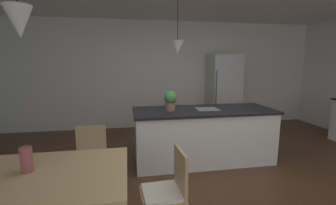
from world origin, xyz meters
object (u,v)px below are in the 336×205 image
chair_far_right (90,159)px  potted_plant_on_island (170,100)px  kitchen_island (203,135)px  dining_table (23,183)px  chair_kitchen_end (167,191)px  vase_on_dining_table (26,160)px  refrigerator (224,91)px

chair_far_right → potted_plant_on_island: 1.52m
kitchen_island → potted_plant_on_island: (-0.57, -0.00, 0.62)m
dining_table → chair_far_right: chair_far_right is taller
chair_kitchen_end → kitchen_island: kitchen_island is taller
chair_kitchen_end → potted_plant_on_island: size_ratio=2.66×
vase_on_dining_table → potted_plant_on_island: bearing=45.2°
chair_far_right → dining_table: bearing=-114.0°
chair_far_right → kitchen_island: bearing=23.3°
dining_table → kitchen_island: kitchen_island is taller
dining_table → chair_far_right: (0.39, 0.88, -0.20)m
refrigerator → chair_far_right: bearing=-137.5°
kitchen_island → chair_kitchen_end: bearing=-119.0°
kitchen_island → refrigerator: size_ratio=1.26×
dining_table → refrigerator: (3.33, 3.58, 0.26)m
vase_on_dining_table → refrigerator: bearing=46.6°
potted_plant_on_island → kitchen_island: bearing=0.0°
chair_far_right → chair_kitchen_end: same height
dining_table → chair_kitchen_end: 1.25m
kitchen_island → vase_on_dining_table: vase_on_dining_table is taller
dining_table → chair_kitchen_end: chair_kitchen_end is taller
dining_table → potted_plant_on_island: 2.30m
potted_plant_on_island → vase_on_dining_table: (-1.56, -1.57, -0.23)m
chair_far_right → chair_kitchen_end: (0.84, -0.88, 0.00)m
chair_far_right → chair_kitchen_end: 1.22m
chair_far_right → vase_on_dining_table: bearing=-115.0°
refrigerator → potted_plant_on_island: bearing=-132.2°
chair_far_right → potted_plant_on_island: size_ratio=2.66×
chair_kitchen_end → kitchen_island: (0.90, 1.63, -0.01)m
chair_kitchen_end → vase_on_dining_table: size_ratio=3.89×
dining_table → vase_on_dining_table: (0.01, 0.07, 0.18)m
dining_table → chair_kitchen_end: size_ratio=1.99×
vase_on_dining_table → chair_far_right: bearing=65.0°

